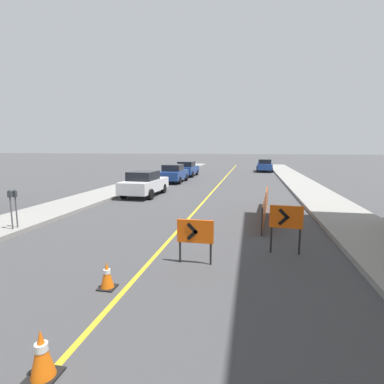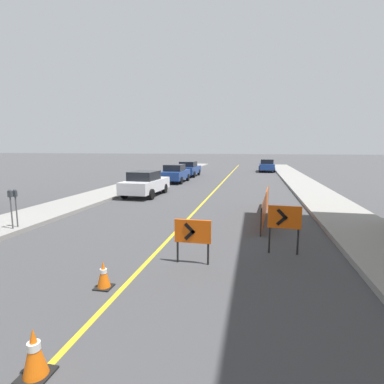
{
  "view_description": "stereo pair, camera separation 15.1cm",
  "coord_description": "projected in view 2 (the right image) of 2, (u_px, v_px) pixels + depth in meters",
  "views": [
    {
      "loc": [
        2.65,
        12.38,
        3.1
      ],
      "look_at": [
        -0.08,
        26.07,
        1.0
      ],
      "focal_mm": 28.0,
      "sensor_mm": 36.0,
      "label": 1
    },
    {
      "loc": [
        2.79,
        12.41,
        3.1
      ],
      "look_at": [
        -0.08,
        26.07,
        1.0
      ],
      "focal_mm": 28.0,
      "sensor_mm": 36.0,
      "label": 2
    }
  ],
  "objects": [
    {
      "name": "arrow_barricade_primary",
      "position": [
        193.0,
        233.0,
        7.93
      ],
      "size": [
        0.98,
        0.08,
        1.2
      ],
      "rotation": [
        0.0,
        0.0,
        0.0
      ],
      "color": "#EF560C",
      "rests_on": "ground_plane"
    },
    {
      "name": "parked_car_curb_far",
      "position": [
        189.0,
        169.0,
        32.03
      ],
      "size": [
        1.95,
        4.35,
        1.59
      ],
      "rotation": [
        0.0,
        0.0,
        -0.03
      ],
      "color": "navy",
      "rests_on": "ground_plane"
    },
    {
      "name": "traffic_cone_farthest",
      "position": [
        103.0,
        275.0,
        6.61
      ],
      "size": [
        0.37,
        0.37,
        0.61
      ],
      "color": "black",
      "rests_on": "ground_plane"
    },
    {
      "name": "parked_car_curb_mid",
      "position": [
        175.0,
        173.0,
        26.5
      ],
      "size": [
        1.93,
        4.3,
        1.59
      ],
      "rotation": [
        0.0,
        0.0,
        -0.0
      ],
      "color": "navy",
      "rests_on": "ground_plane"
    },
    {
      "name": "parking_meter_near_curb",
      "position": [
        10.0,
        201.0,
        10.69
      ],
      "size": [
        0.12,
        0.11,
        1.43
      ],
      "color": "#4C4C51",
      "rests_on": "sidewalk_left"
    },
    {
      "name": "sidewalk_right",
      "position": [
        316.0,
        194.0,
        19.28
      ],
      "size": [
        2.65,
        65.4,
        0.18
      ],
      "color": "gray",
      "rests_on": "ground_plane"
    },
    {
      "name": "parking_meter_far_curb",
      "position": [
        16.0,
        200.0,
        10.91
      ],
      "size": [
        0.12,
        0.11,
        1.41
      ],
      "color": "#4C4C51",
      "rests_on": "sidewalk_left"
    },
    {
      "name": "parked_car_opposite_side",
      "position": [
        267.0,
        165.0,
        37.91
      ],
      "size": [
        1.94,
        4.32,
        1.59
      ],
      "rotation": [
        0.0,
        0.0,
        -0.01
      ],
      "color": "navy",
      "rests_on": "ground_plane"
    },
    {
      "name": "sidewalk_left",
      "position": [
        123.0,
        188.0,
        22.01
      ],
      "size": [
        2.65,
        65.4,
        0.18
      ],
      "color": "gray",
      "rests_on": "ground_plane"
    },
    {
      "name": "safety_mesh_fence",
      "position": [
        265.0,
        206.0,
        13.26
      ],
      "size": [
        0.53,
        6.1,
        1.04
      ],
      "rotation": [
        0.0,
        0.0,
        1.49
      ],
      "color": "#EF560C",
      "rests_on": "ground_plane"
    },
    {
      "name": "traffic_cone_fifth",
      "position": [
        34.0,
        353.0,
        4.03
      ],
      "size": [
        0.42,
        0.42,
        0.7
      ],
      "color": "black",
      "rests_on": "ground_plane"
    },
    {
      "name": "arrow_barricade_secondary",
      "position": [
        284.0,
        220.0,
        8.64
      ],
      "size": [
        0.94,
        0.12,
        1.43
      ],
      "rotation": [
        0.0,
        0.0,
        -0.06
      ],
      "color": "#EF560C",
      "rests_on": "ground_plane"
    },
    {
      "name": "lane_stripe",
      "position": [
        213.0,
        192.0,
        20.66
      ],
      "size": [
        0.12,
        65.4,
        0.01
      ],
      "color": "gold",
      "rests_on": "ground_plane"
    },
    {
      "name": "parked_car_curb_near",
      "position": [
        145.0,
        183.0,
        19.13
      ],
      "size": [
        1.99,
        4.38,
        1.59
      ],
      "rotation": [
        0.0,
        0.0,
        -0.04
      ],
      "color": "silver",
      "rests_on": "ground_plane"
    }
  ]
}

